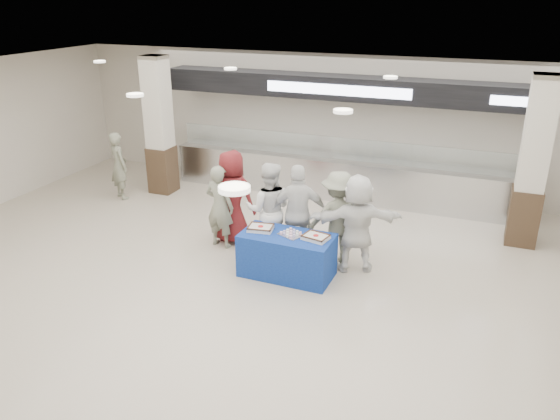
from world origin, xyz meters
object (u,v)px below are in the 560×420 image
at_px(soldier_b, 338,218).
at_px(civilian_white, 357,223).
at_px(sheet_cake_left, 261,228).
at_px(chef_tall, 269,210).
at_px(cupcake_tray, 291,233).
at_px(soldier_bg, 119,166).
at_px(chef_short, 298,214).
at_px(civilian_maroon, 232,197).
at_px(display_table, 287,255).
at_px(sheet_cake_right, 316,237).
at_px(soldier_a, 220,206).

height_order(soldier_b, civilian_white, civilian_white).
relative_size(sheet_cake_left, chef_tall, 0.26).
xyz_separation_m(cupcake_tray, soldier_bg, (-5.01, 2.09, 0.00)).
bearing_deg(chef_short, civilian_maroon, -32.66).
bearing_deg(sheet_cake_left, display_table, -3.34).
bearing_deg(cupcake_tray, civilian_maroon, 149.35).
relative_size(chef_tall, civilian_white, 1.02).
xyz_separation_m(civilian_maroon, soldier_b, (2.10, -0.10, -0.06)).
height_order(display_table, civilian_maroon, civilian_maroon).
xyz_separation_m(sheet_cake_right, civilian_white, (0.53, 0.62, 0.07)).
height_order(sheet_cake_left, chef_tall, chef_tall).
xyz_separation_m(chef_short, soldier_bg, (-4.92, 1.47, -0.11)).
relative_size(soldier_a, soldier_b, 0.95).
bearing_deg(chef_tall, civilian_white, 161.83).
height_order(cupcake_tray, chef_short, chef_short).
relative_size(display_table, soldier_a, 0.97).
bearing_deg(cupcake_tray, sheet_cake_right, 0.15).
relative_size(sheet_cake_right, civilian_maroon, 0.25).
bearing_deg(display_table, chef_tall, 133.93).
bearing_deg(chef_short, soldier_b, 173.67).
relative_size(soldier_a, chef_tall, 0.91).
height_order(soldier_a, soldier_bg, soldier_a).
height_order(civilian_maroon, civilian_white, civilian_maroon).
relative_size(cupcake_tray, soldier_a, 0.29).
distance_m(sheet_cake_left, chef_short, 0.77).
bearing_deg(sheet_cake_right, civilian_maroon, 155.30).
height_order(display_table, soldier_bg, soldier_bg).
bearing_deg(sheet_cake_left, cupcake_tray, -0.93).
relative_size(soldier_b, civilian_white, 0.97).
xyz_separation_m(display_table, chef_short, (-0.03, 0.64, 0.51)).
height_order(chef_short, soldier_bg, chef_short).
bearing_deg(civilian_white, chef_short, -22.85).
xyz_separation_m(sheet_cake_left, civilian_maroon, (-0.97, 0.89, 0.11)).
distance_m(sheet_cake_right, soldier_bg, 5.83).
bearing_deg(civilian_white, civilian_maroon, -29.30).
height_order(sheet_cake_right, chef_short, chef_short).
relative_size(soldier_a, soldier_bg, 1.02).
bearing_deg(soldier_a, civilian_white, -172.48).
xyz_separation_m(soldier_a, chef_tall, (0.99, 0.00, 0.08)).
distance_m(soldier_a, chef_tall, 1.00).
height_order(soldier_a, soldier_b, soldier_b).
bearing_deg(soldier_b, soldier_bg, -35.97).
bearing_deg(civilian_white, soldier_a, -22.85).
height_order(sheet_cake_right, soldier_a, soldier_a).
height_order(cupcake_tray, soldier_bg, soldier_bg).
bearing_deg(soldier_bg, soldier_b, -162.53).
bearing_deg(cupcake_tray, civilian_white, 32.78).
relative_size(chef_short, soldier_bg, 1.13).
relative_size(civilian_maroon, chef_tall, 1.03).
xyz_separation_m(soldier_a, chef_short, (1.55, 0.00, 0.09)).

